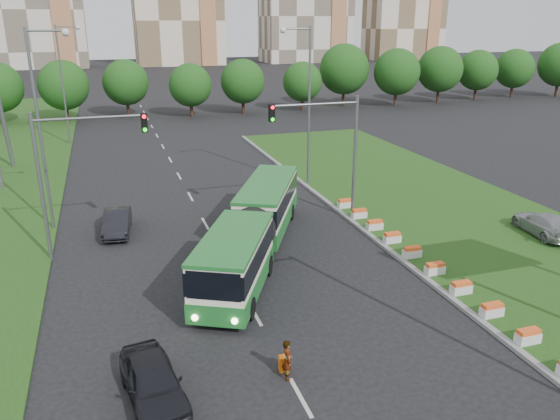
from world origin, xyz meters
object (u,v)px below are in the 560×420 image
object	(u,v)px
car_median	(544,224)
shopping_trolley	(284,364)
car_left_near	(153,382)
traffic_mast_left	(71,162)
traffic_mast_median	(332,140)
pedestrian	(287,360)
articulated_bus	(248,228)
car_left_far	(117,222)

from	to	relation	value
car_median	shopping_trolley	bearing A→B (deg)	29.63
car_left_near	traffic_mast_left	bearing A→B (deg)	93.01
shopping_trolley	car_median	bearing A→B (deg)	31.49
traffic_mast_left	car_left_near	world-z (taller)	traffic_mast_left
shopping_trolley	traffic_mast_median	bearing A→B (deg)	70.25
traffic_mast_median	car_left_near	xyz separation A→B (m)	(-12.60, -14.59, -4.60)
traffic_mast_left	pedestrian	size ratio (longest dim) A/B	5.14
traffic_mast_left	car_left_near	xyz separation A→B (m)	(2.56, -13.59, -4.60)
articulated_bus	car_left_far	distance (m)	8.97
car_median	pedestrian	distance (m)	20.81
pedestrian	car_left_near	bearing A→B (deg)	97.21
articulated_bus	shopping_trolley	bearing A→B (deg)	-70.80
traffic_mast_median	shopping_trolley	xyz separation A→B (m)	(-7.86, -14.37, -5.05)
car_left_far	car_left_near	bearing A→B (deg)	-81.74
traffic_mast_left	car_median	size ratio (longest dim) A/B	1.73
car_left_near	pedestrian	world-z (taller)	pedestrian
car_left_far	car_median	size ratio (longest dim) A/B	0.93
car_left_near	car_median	world-z (taller)	same
car_left_near	car_left_far	size ratio (longest dim) A/B	1.02
articulated_bus	shopping_trolley	size ratio (longest dim) A/B	26.75
traffic_mast_median	pedestrian	distance (m)	17.40
car_left_far	shopping_trolley	size ratio (longest dim) A/B	7.03
car_left_near	pedestrian	bearing A→B (deg)	-10.54
articulated_bus	traffic_mast_left	bearing A→B (deg)	-170.90
traffic_mast_left	articulated_bus	size ratio (longest dim) A/B	0.49
car_left_far	car_median	xyz separation A→B (m)	(24.35, -8.50, 0.11)
traffic_mast_median	car_left_near	distance (m)	19.82
car_left_near	pedestrian	size ratio (longest dim) A/B	2.81
traffic_mast_median	articulated_bus	bearing A→B (deg)	-149.42
car_left_near	car_left_far	bearing A→B (deg)	84.32
car_median	traffic_mast_median	bearing A→B (deg)	-22.95
traffic_mast_median	pedestrian	size ratio (longest dim) A/B	5.14
traffic_mast_left	pedestrian	bearing A→B (deg)	-62.20
car_left_near	traffic_mast_median	bearing A→B (deg)	41.53
car_left_near	articulated_bus	bearing A→B (deg)	52.58
car_left_far	shopping_trolley	xyz separation A→B (m)	(5.32, -16.42, -0.41)
car_left_near	car_median	distance (m)	25.13
shopping_trolley	car_left_far	bearing A→B (deg)	116.86
traffic_mast_left	car_left_near	size ratio (longest dim) A/B	1.82
traffic_mast_median	car_left_near	size ratio (longest dim) A/B	1.82
traffic_mast_median	traffic_mast_left	bearing A→B (deg)	-176.23
pedestrian	shopping_trolley	xyz separation A→B (m)	(0.01, 0.46, -0.48)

